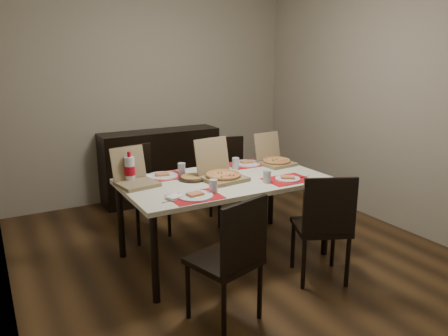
{
  "coord_description": "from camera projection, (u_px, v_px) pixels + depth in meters",
  "views": [
    {
      "loc": [
        -1.94,
        -3.34,
        1.85
      ],
      "look_at": [
        -0.1,
        -0.05,
        0.85
      ],
      "focal_mm": 35.0,
      "sensor_mm": 36.0,
      "label": 1
    }
  ],
  "objects": [
    {
      "name": "ground",
      "position": [
        230.0,
        252.0,
        4.21
      ],
      "size": [
        3.8,
        4.0,
        0.02
      ],
      "primitive_type": "cube",
      "color": "#452D15",
      "rests_on": "ground"
    },
    {
      "name": "room_walls",
      "position": [
        208.0,
        65.0,
        4.13
      ],
      "size": [
        3.84,
        4.02,
        2.62
      ],
      "color": "gray",
      "rests_on": "ground"
    },
    {
      "name": "sideboard",
      "position": [
        161.0,
        165.0,
        5.59
      ],
      "size": [
        1.5,
        0.4,
        0.9
      ],
      "primitive_type": "cube",
      "color": "black",
      "rests_on": "ground"
    },
    {
      "name": "dining_table",
      "position": [
        224.0,
        186.0,
        3.94
      ],
      "size": [
        1.8,
        1.0,
        0.75
      ],
      "color": "beige",
      "rests_on": "ground"
    },
    {
      "name": "chair_near_left",
      "position": [
        231.0,
        256.0,
        2.96
      ],
      "size": [
        0.52,
        0.52,
        0.93
      ],
      "color": "black",
      "rests_on": "ground"
    },
    {
      "name": "chair_near_right",
      "position": [
        324.0,
        224.0,
        3.52
      ],
      "size": [
        0.56,
        0.56,
        0.93
      ],
      "color": "black",
      "rests_on": "ground"
    },
    {
      "name": "chair_far_left",
      "position": [
        140.0,
        187.0,
        4.48
      ],
      "size": [
        0.49,
        0.49,
        0.93
      ],
      "color": "black",
      "rests_on": "ground"
    },
    {
      "name": "chair_far_right",
      "position": [
        228.0,
        175.0,
        4.91
      ],
      "size": [
        0.5,
        0.5,
        0.93
      ],
      "color": "black",
      "rests_on": "ground"
    },
    {
      "name": "setting_near_left",
      "position": [
        197.0,
        194.0,
        3.44
      ],
      "size": [
        0.5,
        0.3,
        0.11
      ],
      "color": "red",
      "rests_on": "dining_table"
    },
    {
      "name": "setting_near_right",
      "position": [
        282.0,
        178.0,
        3.86
      ],
      "size": [
        0.5,
        0.3,
        0.11
      ],
      "color": "red",
      "rests_on": "dining_table"
    },
    {
      "name": "setting_far_left",
      "position": [
        165.0,
        174.0,
        3.99
      ],
      "size": [
        0.49,
        0.3,
        0.11
      ],
      "color": "red",
      "rests_on": "dining_table"
    },
    {
      "name": "setting_far_right",
      "position": [
        244.0,
        163.0,
        4.39
      ],
      "size": [
        0.5,
        0.3,
        0.11
      ],
      "color": "red",
      "rests_on": "dining_table"
    },
    {
      "name": "napkin_loose",
      "position": [
        231.0,
        181.0,
        3.83
      ],
      "size": [
        0.15,
        0.14,
        0.02
      ],
      "primitive_type": "cube",
      "rotation": [
        0.0,
        0.0,
        0.33
      ],
      "color": "white",
      "rests_on": "dining_table"
    },
    {
      "name": "pizza_box_center",
      "position": [
        221.0,
        173.0,
        3.89
      ],
      "size": [
        0.39,
        0.43,
        0.35
      ],
      "color": "olive",
      "rests_on": "dining_table"
    },
    {
      "name": "pizza_box_right",
      "position": [
        275.0,
        159.0,
        4.42
      ],
      "size": [
        0.33,
        0.37,
        0.31
      ],
      "color": "olive",
      "rests_on": "dining_table"
    },
    {
      "name": "pizza_box_left",
      "position": [
        135.0,
        178.0,
        3.74
      ],
      "size": [
        0.36,
        0.38,
        0.31
      ],
      "color": "olive",
      "rests_on": "dining_table"
    },
    {
      "name": "faina_plate",
      "position": [
        193.0,
        178.0,
        3.9
      ],
      "size": [
        0.27,
        0.27,
        0.03
      ],
      "color": "black",
      "rests_on": "dining_table"
    },
    {
      "name": "dip_bowl",
      "position": [
        215.0,
        171.0,
        4.12
      ],
      "size": [
        0.11,
        0.11,
        0.03
      ],
      "primitive_type": "imported",
      "rotation": [
        0.0,
        0.0,
        0.03
      ],
      "color": "white",
      "rests_on": "dining_table"
    },
    {
      "name": "soda_bottle",
      "position": [
        130.0,
        170.0,
        3.77
      ],
      "size": [
        0.09,
        0.09,
        0.28
      ],
      "color": "silver",
      "rests_on": "dining_table"
    }
  ]
}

